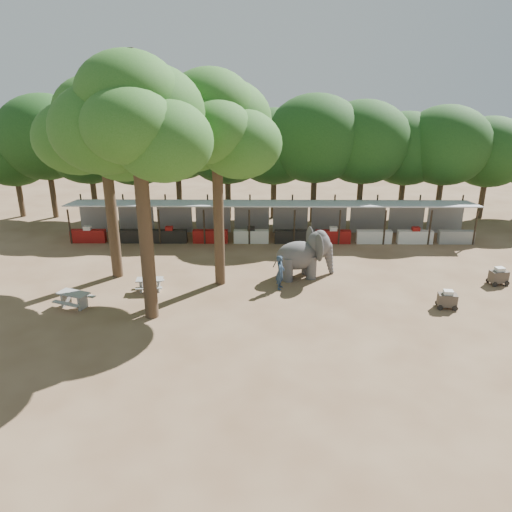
{
  "coord_description": "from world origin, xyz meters",
  "views": [
    {
      "loc": [
        -0.79,
        -19.51,
        11.24
      ],
      "look_at": [
        -1.0,
        5.0,
        2.0
      ],
      "focal_mm": 35.0,
      "sensor_mm": 36.0,
      "label": 1
    }
  ],
  "objects_px": {
    "elephant": "(305,254)",
    "cart_front": "(447,299)",
    "handler": "(280,272)",
    "yard_tree_center": "(134,120)",
    "picnic_table_near": "(74,298)",
    "picnic_table_far": "(150,283)",
    "cart_back": "(499,276)",
    "yard_tree_left": "(101,130)",
    "yard_tree_back": "(214,126)"
  },
  "relations": [
    {
      "from": "yard_tree_left",
      "to": "elephant",
      "type": "height_order",
      "value": "yard_tree_left"
    },
    {
      "from": "handler",
      "to": "yard_tree_center",
      "type": "bearing_deg",
      "value": 128.02
    },
    {
      "from": "picnic_table_far",
      "to": "cart_back",
      "type": "xyz_separation_m",
      "value": [
        19.11,
        1.06,
        0.03
      ]
    },
    {
      "from": "cart_back",
      "to": "yard_tree_back",
      "type": "bearing_deg",
      "value": 168.12
    },
    {
      "from": "picnic_table_near",
      "to": "picnic_table_far",
      "type": "height_order",
      "value": "picnic_table_near"
    },
    {
      "from": "picnic_table_near",
      "to": "cart_back",
      "type": "xyz_separation_m",
      "value": [
        22.5,
        3.02,
        -0.02
      ]
    },
    {
      "from": "yard_tree_back",
      "to": "handler",
      "type": "distance_m",
      "value": 8.38
    },
    {
      "from": "yard_tree_left",
      "to": "yard_tree_center",
      "type": "bearing_deg",
      "value": -59.04
    },
    {
      "from": "yard_tree_center",
      "to": "picnic_table_near",
      "type": "distance_m",
      "value": 9.58
    },
    {
      "from": "cart_front",
      "to": "cart_back",
      "type": "bearing_deg",
      "value": 44.31
    },
    {
      "from": "picnic_table_far",
      "to": "yard_tree_center",
      "type": "bearing_deg",
      "value": -82.67
    },
    {
      "from": "yard_tree_left",
      "to": "handler",
      "type": "distance_m",
      "value": 12.05
    },
    {
      "from": "yard_tree_back",
      "to": "handler",
      "type": "height_order",
      "value": "yard_tree_back"
    },
    {
      "from": "picnic_table_near",
      "to": "picnic_table_far",
      "type": "bearing_deg",
      "value": 51.63
    },
    {
      "from": "elephant",
      "to": "cart_front",
      "type": "bearing_deg",
      "value": -44.99
    },
    {
      "from": "yard_tree_center",
      "to": "picnic_table_far",
      "type": "height_order",
      "value": "yard_tree_center"
    },
    {
      "from": "cart_back",
      "to": "yard_tree_center",
      "type": "bearing_deg",
      "value": -179.56
    },
    {
      "from": "handler",
      "to": "cart_front",
      "type": "distance_m",
      "value": 8.57
    },
    {
      "from": "handler",
      "to": "picnic_table_far",
      "type": "relative_size",
      "value": 1.27
    },
    {
      "from": "yard_tree_back",
      "to": "elephant",
      "type": "bearing_deg",
      "value": 9.63
    },
    {
      "from": "elephant",
      "to": "handler",
      "type": "relative_size",
      "value": 1.93
    },
    {
      "from": "yard_tree_left",
      "to": "cart_back",
      "type": "distance_m",
      "value": 22.92
    },
    {
      "from": "cart_front",
      "to": "yard_tree_back",
      "type": "bearing_deg",
      "value": 171.47
    },
    {
      "from": "handler",
      "to": "picnic_table_near",
      "type": "height_order",
      "value": "handler"
    },
    {
      "from": "yard_tree_left",
      "to": "cart_front",
      "type": "bearing_deg",
      "value": -13.32
    },
    {
      "from": "elephant",
      "to": "handler",
      "type": "height_order",
      "value": "elephant"
    },
    {
      "from": "cart_front",
      "to": "handler",
      "type": "bearing_deg",
      "value": 171.05
    },
    {
      "from": "picnic_table_far",
      "to": "cart_back",
      "type": "distance_m",
      "value": 19.14
    },
    {
      "from": "handler",
      "to": "cart_back",
      "type": "bearing_deg",
      "value": -74.74
    },
    {
      "from": "picnic_table_near",
      "to": "yard_tree_left",
      "type": "bearing_deg",
      "value": 98.97
    },
    {
      "from": "yard_tree_left",
      "to": "cart_back",
      "type": "height_order",
      "value": "yard_tree_left"
    },
    {
      "from": "yard_tree_center",
      "to": "handler",
      "type": "relative_size",
      "value": 6.35
    },
    {
      "from": "cart_front",
      "to": "yard_tree_center",
      "type": "bearing_deg",
      "value": -170.1
    },
    {
      "from": "yard_tree_left",
      "to": "picnic_table_near",
      "type": "height_order",
      "value": "yard_tree_left"
    },
    {
      "from": "picnic_table_far",
      "to": "picnic_table_near",
      "type": "bearing_deg",
      "value": -154.35
    },
    {
      "from": "picnic_table_near",
      "to": "picnic_table_far",
      "type": "relative_size",
      "value": 1.32
    },
    {
      "from": "picnic_table_near",
      "to": "cart_back",
      "type": "distance_m",
      "value": 22.7
    },
    {
      "from": "elephant",
      "to": "cart_front",
      "type": "xyz_separation_m",
      "value": [
        6.78,
        -4.02,
        -0.89
      ]
    },
    {
      "from": "yard_tree_center",
      "to": "picnic_table_far",
      "type": "xyz_separation_m",
      "value": [
        -0.56,
        2.73,
        -8.75
      ]
    },
    {
      "from": "cart_back",
      "to": "handler",
      "type": "bearing_deg",
      "value": 172.03
    },
    {
      "from": "yard_tree_back",
      "to": "picnic_table_far",
      "type": "distance_m",
      "value": 8.92
    },
    {
      "from": "elephant",
      "to": "handler",
      "type": "bearing_deg",
      "value": -144.96
    },
    {
      "from": "yard_tree_center",
      "to": "yard_tree_back",
      "type": "bearing_deg",
      "value": 53.14
    },
    {
      "from": "yard_tree_center",
      "to": "handler",
      "type": "bearing_deg",
      "value": 25.91
    },
    {
      "from": "yard_tree_center",
      "to": "picnic_table_near",
      "type": "xyz_separation_m",
      "value": [
        -3.95,
        0.78,
        -8.7
      ]
    },
    {
      "from": "handler",
      "to": "picnic_table_far",
      "type": "bearing_deg",
      "value": 105.34
    },
    {
      "from": "elephant",
      "to": "cart_back",
      "type": "height_order",
      "value": "elephant"
    },
    {
      "from": "picnic_table_near",
      "to": "handler",
      "type": "bearing_deg",
      "value": 34.43
    },
    {
      "from": "yard_tree_left",
      "to": "elephant",
      "type": "relative_size",
      "value": 3.01
    },
    {
      "from": "yard_tree_back",
      "to": "picnic_table_near",
      "type": "height_order",
      "value": "yard_tree_back"
    }
  ]
}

